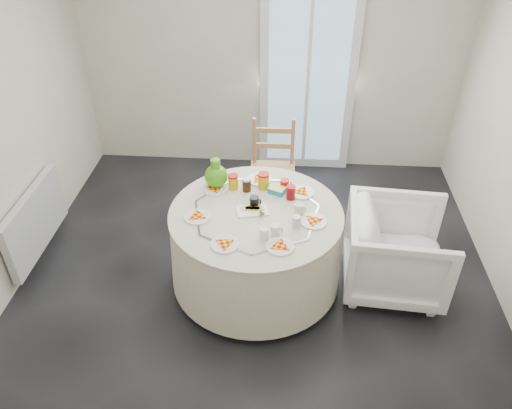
# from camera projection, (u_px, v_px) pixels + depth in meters

# --- Properties ---
(floor) EXTENTS (4.00, 4.00, 0.00)m
(floor) POSITION_uv_depth(u_px,v_px,m) (256.00, 280.00, 4.28)
(floor) COLOR black
(floor) RESTS_ON ground
(wall_back) EXTENTS (4.00, 0.02, 2.60)m
(wall_back) POSITION_uv_depth(u_px,v_px,m) (270.00, 52.00, 5.13)
(wall_back) COLOR #BCB5A3
(wall_back) RESTS_ON floor
(glass_door) EXTENTS (1.00, 0.08, 2.10)m
(glass_door) POSITION_uv_depth(u_px,v_px,m) (308.00, 78.00, 5.21)
(glass_door) COLOR silver
(glass_door) RESTS_ON floor
(radiator) EXTENTS (0.07, 1.00, 0.55)m
(radiator) POSITION_uv_depth(u_px,v_px,m) (35.00, 221.00, 4.33)
(radiator) COLOR silver
(radiator) RESTS_ON floor
(table) EXTENTS (1.39, 1.39, 0.70)m
(table) POSITION_uv_depth(u_px,v_px,m) (256.00, 247.00, 4.06)
(table) COLOR beige
(table) RESTS_ON floor
(wooden_chair) EXTENTS (0.44, 0.42, 0.96)m
(wooden_chair) POSITION_uv_depth(u_px,v_px,m) (272.00, 172.00, 4.80)
(wooden_chair) COLOR #A46A4D
(wooden_chair) RESTS_ON floor
(armchair) EXTENTS (0.79, 0.84, 0.81)m
(armchair) POSITION_uv_depth(u_px,v_px,m) (397.00, 249.00, 4.02)
(armchair) COLOR white
(armchair) RESTS_ON floor
(place_settings) EXTENTS (1.27, 1.27, 0.02)m
(place_settings) POSITION_uv_depth(u_px,v_px,m) (256.00, 208.00, 3.83)
(place_settings) COLOR white
(place_settings) RESTS_ON table
(jar_cluster) EXTENTS (0.57, 0.33, 0.16)m
(jar_cluster) POSITION_uv_depth(u_px,v_px,m) (260.00, 184.00, 4.01)
(jar_cluster) COLOR brown
(jar_cluster) RESTS_ON table
(butter_tub) EXTENTS (0.16, 0.14, 0.05)m
(butter_tub) POSITION_uv_depth(u_px,v_px,m) (277.00, 187.00, 4.03)
(butter_tub) COLOR teal
(butter_tub) RESTS_ON table
(green_pitcher) EXTENTS (0.24, 0.24, 0.25)m
(green_pitcher) POSITION_uv_depth(u_px,v_px,m) (216.00, 171.00, 4.06)
(green_pitcher) COLOR #409B13
(green_pitcher) RESTS_ON table
(cheese_platter) EXTENTS (0.27, 0.20, 0.03)m
(cheese_platter) POSITION_uv_depth(u_px,v_px,m) (252.00, 207.00, 3.84)
(cheese_platter) COLOR white
(cheese_platter) RESTS_ON table
(mugs_glasses) EXTENTS (0.58, 0.58, 0.10)m
(mugs_glasses) POSITION_uv_depth(u_px,v_px,m) (277.00, 207.00, 3.76)
(mugs_glasses) COLOR gray
(mugs_glasses) RESTS_ON table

